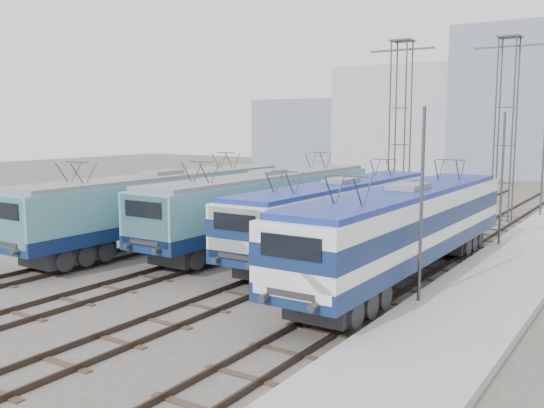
{
  "coord_description": "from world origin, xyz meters",
  "views": [
    {
      "loc": [
        15.49,
        -17.96,
        6.4
      ],
      "look_at": [
        -0.75,
        7.0,
        2.47
      ],
      "focal_mm": 40.0,
      "sensor_mm": 36.0,
      "label": 1
    }
  ],
  "objects_px": {
    "locomotive_far_left": "(160,202)",
    "mast_rear": "(543,168)",
    "locomotive_far_right": "(406,224)",
    "catenary_tower_west": "(400,121)",
    "mast_mid": "(502,182)",
    "mast_front": "(421,210)",
    "locomotive_center_right": "(339,210)",
    "catenary_tower_east": "(506,121)",
    "locomotive_center_left": "(266,202)"
  },
  "relations": [
    {
      "from": "catenary_tower_east",
      "to": "locomotive_center_right",
      "type": "bearing_deg",
      "value": -105.25
    },
    {
      "from": "mast_mid",
      "to": "mast_rear",
      "type": "relative_size",
      "value": 1.0
    },
    {
      "from": "locomotive_far_right",
      "to": "mast_mid",
      "type": "height_order",
      "value": "mast_mid"
    },
    {
      "from": "locomotive_center_right",
      "to": "mast_rear",
      "type": "bearing_deg",
      "value": 70.15
    },
    {
      "from": "locomotive_center_left",
      "to": "catenary_tower_west",
      "type": "distance_m",
      "value": 14.18
    },
    {
      "from": "locomotive_far_left",
      "to": "locomotive_center_left",
      "type": "bearing_deg",
      "value": 36.33
    },
    {
      "from": "locomotive_center_right",
      "to": "catenary_tower_west",
      "type": "distance_m",
      "value": 14.46
    },
    {
      "from": "locomotive_center_left",
      "to": "mast_front",
      "type": "height_order",
      "value": "mast_front"
    },
    {
      "from": "locomotive_far_left",
      "to": "catenary_tower_east",
      "type": "relative_size",
      "value": 1.54
    },
    {
      "from": "locomotive_center_right",
      "to": "mast_front",
      "type": "xyz_separation_m",
      "value": [
        6.35,
        -6.41,
        1.26
      ]
    },
    {
      "from": "locomotive_far_left",
      "to": "locomotive_far_right",
      "type": "bearing_deg",
      "value": 0.53
    },
    {
      "from": "locomotive_center_right",
      "to": "locomotive_far_right",
      "type": "height_order",
      "value": "locomotive_far_right"
    },
    {
      "from": "locomotive_far_right",
      "to": "mast_front",
      "type": "bearing_deg",
      "value": -62.19
    },
    {
      "from": "locomotive_far_right",
      "to": "catenary_tower_west",
      "type": "height_order",
      "value": "catenary_tower_west"
    },
    {
      "from": "locomotive_center_left",
      "to": "locomotive_far_right",
      "type": "xyz_separation_m",
      "value": [
        9.0,
        -3.18,
        0.05
      ]
    },
    {
      "from": "mast_front",
      "to": "mast_mid",
      "type": "distance_m",
      "value": 12.0
    },
    {
      "from": "locomotive_center_right",
      "to": "locomotive_far_left",
      "type": "bearing_deg",
      "value": -161.42
    },
    {
      "from": "mast_front",
      "to": "mast_rear",
      "type": "distance_m",
      "value": 24.0
    },
    {
      "from": "catenary_tower_west",
      "to": "mast_front",
      "type": "relative_size",
      "value": 1.71
    },
    {
      "from": "mast_front",
      "to": "locomotive_center_right",
      "type": "bearing_deg",
      "value": 134.74
    },
    {
      "from": "catenary_tower_east",
      "to": "mast_front",
      "type": "bearing_deg",
      "value": -84.55
    },
    {
      "from": "locomotive_far_left",
      "to": "locomotive_center_right",
      "type": "height_order",
      "value": "locomotive_far_left"
    },
    {
      "from": "catenary_tower_west",
      "to": "catenary_tower_east",
      "type": "distance_m",
      "value": 6.8
    },
    {
      "from": "locomotive_center_left",
      "to": "catenary_tower_east",
      "type": "relative_size",
      "value": 1.54
    },
    {
      "from": "catenary_tower_east",
      "to": "mast_mid",
      "type": "bearing_deg",
      "value": -78.14
    },
    {
      "from": "locomotive_center_right",
      "to": "mast_mid",
      "type": "height_order",
      "value": "mast_mid"
    },
    {
      "from": "catenary_tower_east",
      "to": "locomotive_far_right",
      "type": "bearing_deg",
      "value": -89.23
    },
    {
      "from": "locomotive_far_left",
      "to": "locomotive_far_right",
      "type": "xyz_separation_m",
      "value": [
        13.5,
        0.12,
        0.06
      ]
    },
    {
      "from": "mast_front",
      "to": "mast_mid",
      "type": "xyz_separation_m",
      "value": [
        0.0,
        12.0,
        0.0
      ]
    },
    {
      "from": "locomotive_far_right",
      "to": "catenary_tower_east",
      "type": "bearing_deg",
      "value": 90.77
    },
    {
      "from": "locomotive_far_right",
      "to": "catenary_tower_east",
      "type": "distance_m",
      "value": 18.98
    },
    {
      "from": "locomotive_far_left",
      "to": "locomotive_far_right",
      "type": "height_order",
      "value": "locomotive_far_left"
    },
    {
      "from": "catenary_tower_west",
      "to": "mast_mid",
      "type": "relative_size",
      "value": 1.71
    },
    {
      "from": "locomotive_far_left",
      "to": "mast_rear",
      "type": "distance_m",
      "value": 25.73
    },
    {
      "from": "mast_rear",
      "to": "locomotive_far_right",
      "type": "bearing_deg",
      "value": -95.16
    },
    {
      "from": "locomotive_far_right",
      "to": "mast_mid",
      "type": "distance_m",
      "value": 8.77
    },
    {
      "from": "mast_mid",
      "to": "mast_front",
      "type": "bearing_deg",
      "value": -90.0
    },
    {
      "from": "catenary_tower_east",
      "to": "mast_rear",
      "type": "xyz_separation_m",
      "value": [
        2.1,
        2.0,
        -3.14
      ]
    },
    {
      "from": "locomotive_center_right",
      "to": "mast_mid",
      "type": "bearing_deg",
      "value": 41.37
    },
    {
      "from": "locomotive_center_right",
      "to": "mast_front",
      "type": "height_order",
      "value": "mast_front"
    },
    {
      "from": "catenary_tower_west",
      "to": "mast_mid",
      "type": "bearing_deg",
      "value": -42.93
    },
    {
      "from": "locomotive_far_right",
      "to": "mast_rear",
      "type": "height_order",
      "value": "mast_rear"
    },
    {
      "from": "locomotive_center_right",
      "to": "catenary_tower_east",
      "type": "relative_size",
      "value": 1.46
    },
    {
      "from": "catenary_tower_west",
      "to": "mast_front",
      "type": "bearing_deg",
      "value": -66.73
    },
    {
      "from": "mast_mid",
      "to": "locomotive_center_right",
      "type": "bearing_deg",
      "value": -138.63
    },
    {
      "from": "locomotive_center_left",
      "to": "catenary_tower_east",
      "type": "height_order",
      "value": "catenary_tower_east"
    },
    {
      "from": "locomotive_center_right",
      "to": "catenary_tower_west",
      "type": "relative_size",
      "value": 1.46
    },
    {
      "from": "locomotive_far_right",
      "to": "mast_rear",
      "type": "bearing_deg",
      "value": 84.84
    },
    {
      "from": "locomotive_far_right",
      "to": "locomotive_far_left",
      "type": "bearing_deg",
      "value": -179.47
    },
    {
      "from": "locomotive_center_right",
      "to": "locomotive_far_right",
      "type": "bearing_deg",
      "value": -32.8
    }
  ]
}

